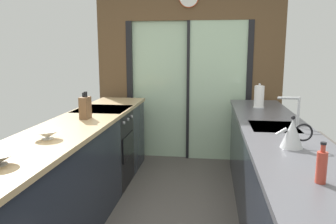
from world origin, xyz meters
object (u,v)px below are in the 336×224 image
at_px(paper_towel_roll, 259,97).
at_px(oven_range, 104,147).
at_px(soap_bottle, 322,166).
at_px(knife_block, 85,108).
at_px(kettle, 293,133).
at_px(mixing_bowl_far, 47,134).

bearing_deg(paper_towel_roll, oven_range, -170.67).
bearing_deg(soap_bottle, paper_towel_roll, 90.00).
bearing_deg(soap_bottle, oven_range, 131.94).
bearing_deg(paper_towel_roll, knife_block, -153.76).
bearing_deg(kettle, paper_towel_roll, 90.09).
relative_size(knife_block, kettle, 1.10).
distance_m(knife_block, soap_bottle, 2.28).
xyz_separation_m(soap_bottle, paper_towel_roll, (0.00, 2.30, 0.04)).
relative_size(kettle, paper_towel_roll, 0.85).
distance_m(oven_range, paper_towel_roll, 1.92).
bearing_deg(paper_towel_roll, kettle, -89.91).
bearing_deg(mixing_bowl_far, oven_range, 90.77).
bearing_deg(oven_range, mixing_bowl_far, -89.23).
bearing_deg(mixing_bowl_far, knife_block, 90.00).
relative_size(knife_block, paper_towel_roll, 0.94).
height_order(kettle, soap_bottle, kettle).
height_order(mixing_bowl_far, soap_bottle, soap_bottle).
relative_size(mixing_bowl_far, knife_block, 0.74).
distance_m(mixing_bowl_far, soap_bottle, 1.89).
bearing_deg(knife_block, kettle, -23.81).
bearing_deg(mixing_bowl_far, soap_bottle, -19.63).
bearing_deg(knife_block, paper_towel_roll, 26.24).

